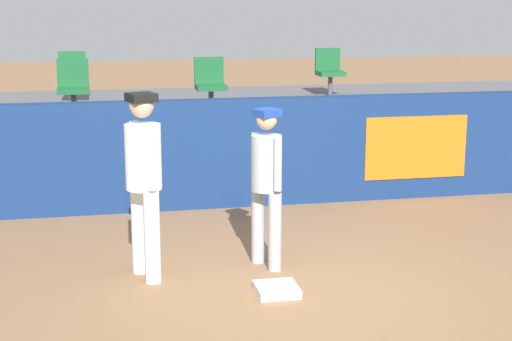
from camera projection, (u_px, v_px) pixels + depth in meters
ground_plane at (301, 296)px, 7.40m from camera, size 60.00×60.00×0.00m
first_base at (277, 289)px, 7.46m from camera, size 0.40×0.40×0.08m
player_fielder_home at (144, 173)px, 7.69m from camera, size 0.46×0.61×1.89m
player_runner_visitor at (266, 177)px, 8.03m from camera, size 0.42×0.44×1.69m
field_wall at (238, 153)px, 10.52m from camera, size 18.00×0.26×1.48m
bleacher_platform at (210, 135)px, 13.02m from camera, size 18.00×4.80×1.09m
seat_front_left at (73, 85)px, 11.30m from camera, size 0.46×0.44×0.84m
seat_front_center at (210, 82)px, 11.69m from camera, size 0.45×0.44×0.84m
seat_back_left at (73, 74)px, 13.01m from camera, size 0.46×0.44×0.84m
seat_back_right at (329, 69)px, 13.89m from camera, size 0.46×0.44×0.84m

